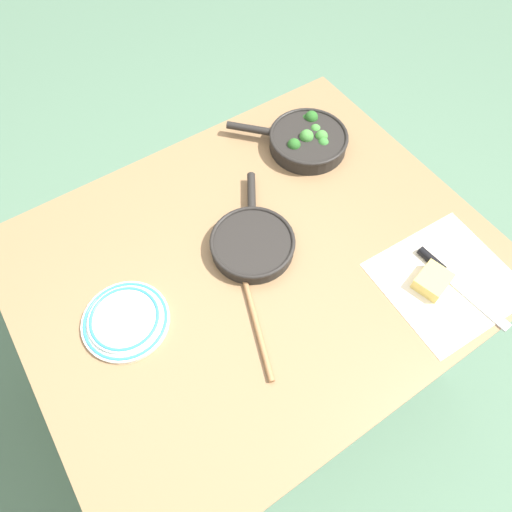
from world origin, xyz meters
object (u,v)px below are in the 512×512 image
wooden_spoon (247,290)px  cheese_block (433,281)px  skillet_eggs (252,243)px  grater_knife (449,276)px  dinner_plate_stack (125,320)px  skillet_broccoli (307,139)px

wooden_spoon → cheese_block: bearing=-101.6°
skillet_eggs → wooden_spoon: 0.14m
wooden_spoon → skillet_eggs: bearing=-19.4°
grater_knife → cheese_block: 0.06m
cheese_block → dinner_plate_stack: size_ratio=0.47×
skillet_eggs → dinner_plate_stack: 0.39m
wooden_spoon → grater_knife: size_ratio=1.33×
grater_knife → dinner_plate_stack: (0.78, -0.36, 0.00)m
wooden_spoon → grater_knife: grater_knife is taller
skillet_eggs → skillet_broccoli: bearing=-25.3°
skillet_eggs → wooden_spoon: (0.09, 0.11, -0.01)m
grater_knife → skillet_eggs: bearing=-138.9°
skillet_eggs → dinner_plate_stack: (0.39, 0.01, -0.01)m
skillet_broccoli → dinner_plate_stack: skillet_broccoli is taller
skillet_broccoli → grater_knife: 0.60m
skillet_broccoli → grater_knife: size_ratio=1.12×
grater_knife → cheese_block: size_ratio=2.81×
grater_knife → cheese_block: cheese_block is taller
wooden_spoon → cheese_block: cheese_block is taller
wooden_spoon → dinner_plate_stack: size_ratio=1.77×
dinner_plate_stack → wooden_spoon: bearing=162.3°
wooden_spoon → cheese_block: (-0.42, 0.25, 0.01)m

